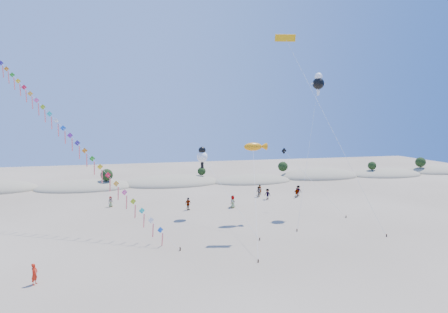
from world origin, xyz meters
TOP-DOWN VIEW (x-y plane):
  - ground at (0.00, 0.00)m, footprint 160.00×160.00m
  - dune_ridge at (1.06, 45.14)m, footprint 145.30×11.49m
  - kite_train at (-15.16, 19.86)m, footprint 23.14×22.33m
  - fish_kite at (7.54, 16.89)m, footprint 5.79×14.10m
  - cartoon_kite_low at (1.43, 20.44)m, footprint 4.75×12.16m
  - cartoon_kite_high at (17.19, 19.25)m, footprint 7.64×9.09m
  - parafoil_kite at (10.04, 13.45)m, footprint 10.69×7.25m
  - dark_kite at (15.15, 19.74)m, footprint 6.32×7.14m
  - flyer_foreground at (-15.13, 3.43)m, footprint 0.60×0.72m
  - beachgoers at (9.68, 26.90)m, footprint 30.79×8.43m

SIDE VIEW (x-z plane):
  - ground at x=0.00m, z-range 0.00..0.00m
  - dune_ridge at x=1.06m, z-range -2.67..2.90m
  - flyer_foreground at x=-15.13m, z-range 0.00..1.69m
  - beachgoers at x=9.68m, z-range -0.04..1.76m
  - dark_kite at x=15.15m, z-range 1.52..10.22m
  - cartoon_kite_low at x=1.43m, z-range 3.43..12.62m
  - fish_kite at x=7.54m, z-range 4.38..14.24m
  - kite_train at x=-15.16m, z-range 0.26..22.85m
  - cartoon_kite_high at x=17.19m, z-range 8.18..27.14m
  - parafoil_kite at x=10.04m, z-range 10.38..32.83m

